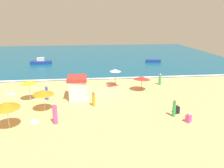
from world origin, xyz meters
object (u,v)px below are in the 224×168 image
object	(u,v)px
beachgoer_4	(188,118)
beachgoer_7	(94,99)
small_boat_1	(153,61)
lifeguard_cabana	(77,87)
beach_umbrella_1	(28,82)
beachgoer_5	(160,80)
beach_umbrella_3	(142,78)
beachgoer_1	(174,109)
beachgoer_6	(177,110)
beach_umbrella_4	(6,105)
beachgoer_0	(55,114)
small_boat_0	(41,62)
beachgoer_2	(47,93)
beach_umbrella_0	(115,70)
beach_umbrella_2	(43,92)

from	to	relation	value
beachgoer_4	beachgoer_7	distance (m)	9.56
small_boat_1	lifeguard_cabana	bearing A→B (deg)	-126.99
beach_umbrella_1	beachgoer_5	size ratio (longest dim) A/B	1.53
lifeguard_cabana	beach_umbrella_3	xyz separation A→B (m)	(8.04, 1.91, 0.36)
beachgoer_1	beachgoer_6	bearing A→B (deg)	50.02
beach_umbrella_4	beachgoer_4	xyz separation A→B (m)	(15.54, -0.59, -1.71)
beachgoer_0	small_boat_0	bearing A→B (deg)	103.23
beachgoer_7	small_boat_0	xyz separation A→B (m)	(-9.80, 23.20, -0.24)
beachgoer_2	beachgoer_4	world-z (taller)	beachgoer_2
beachgoer_4	beach_umbrella_0	bearing A→B (deg)	113.36
beachgoer_4	beachgoer_0	bearing A→B (deg)	175.00
beachgoer_0	beachgoer_2	size ratio (longest dim) A/B	1.10
beach_umbrella_4	beachgoer_1	xyz separation A→B (m)	(14.71, 0.73, -1.30)
beachgoer_1	small_boat_0	distance (m)	31.74
beach_umbrella_0	beachgoer_5	distance (m)	6.39
beachgoer_2	beachgoer_6	bearing A→B (deg)	-21.45
beach_umbrella_0	beachgoer_5	world-z (taller)	beach_umbrella_0
beach_umbrella_2	beachgoer_4	world-z (taller)	beach_umbrella_2
beachgoer_5	beachgoer_6	world-z (taller)	beachgoer_5
beach_umbrella_3	lifeguard_cabana	bearing A→B (deg)	-166.64
lifeguard_cabana	beach_umbrella_1	world-z (taller)	lifeguard_cabana
beachgoer_2	beach_umbrella_0	bearing A→B (deg)	28.60
beach_umbrella_3	beachgoer_0	xyz separation A→B (m)	(-9.75, -8.34, -0.77)
beach_umbrella_2	beachgoer_0	size ratio (longest dim) A/B	1.49
beach_umbrella_1	beachgoer_4	distance (m)	17.08
beach_umbrella_0	beachgoer_4	xyz separation A→B (m)	(5.10, -11.80, -1.77)
beach_umbrella_0	beach_umbrella_1	size ratio (longest dim) A/B	0.95
beach_umbrella_1	beachgoer_6	distance (m)	16.09
beach_umbrella_3	beachgoer_4	distance (m)	9.67
beachgoer_5	small_boat_0	world-z (taller)	beachgoer_5
small_boat_0	small_boat_1	distance (m)	22.90
beachgoer_5	beachgoer_2	bearing A→B (deg)	-163.51
beach_umbrella_2	beachgoer_0	bearing A→B (deg)	-64.32
beachgoer_1	beachgoer_5	size ratio (longest dim) A/B	1.04
beach_umbrella_4	beachgoer_2	xyz separation A→B (m)	(2.04, 6.63, -1.25)
beach_umbrella_3	beach_umbrella_4	distance (m)	16.13
beach_umbrella_0	beachgoer_0	distance (m)	12.73
small_boat_1	beachgoer_2	bearing A→B (deg)	-132.53
beach_umbrella_1	beachgoer_6	size ratio (longest dim) A/B	2.77
beach_umbrella_0	beach_umbrella_3	distance (m)	3.96
lifeguard_cabana	beachgoer_0	size ratio (longest dim) A/B	1.42
beach_umbrella_1	beach_umbrella_2	world-z (taller)	beach_umbrella_1
beachgoer_5	small_boat_1	xyz separation A→B (m)	(3.66, 15.62, -0.36)
beach_umbrella_1	beach_umbrella_2	xyz separation A→B (m)	(2.16, -3.19, -0.17)
beach_umbrella_0	beach_umbrella_4	size ratio (longest dim) A/B	0.86
beachgoer_5	lifeguard_cabana	bearing A→B (deg)	-159.90
beach_umbrella_1	small_boat_1	xyz separation A→B (m)	(20.16, 19.94, -1.76)
beachgoer_4	small_boat_0	size ratio (longest dim) A/B	0.22
beach_umbrella_1	small_boat_1	bearing A→B (deg)	44.68
beach_umbrella_1	beachgoer_5	world-z (taller)	beach_umbrella_1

